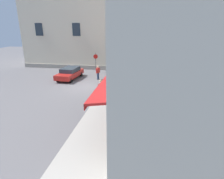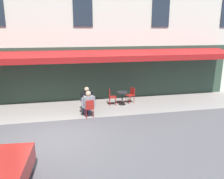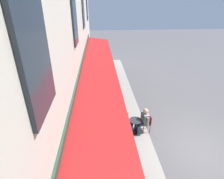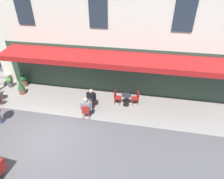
# 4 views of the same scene
# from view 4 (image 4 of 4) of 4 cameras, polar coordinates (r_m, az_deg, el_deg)

# --- Properties ---
(ground_plane) EXTENTS (70.00, 70.00, 0.00)m
(ground_plane) POSITION_cam_4_polar(r_m,az_deg,el_deg) (10.00, -20.31, -14.16)
(ground_plane) COLOR #565456
(sidewalk_cafe_terrace) EXTENTS (20.50, 3.20, 0.01)m
(sidewalk_cafe_terrace) POSITION_cam_4_polar(r_m,az_deg,el_deg) (11.46, 2.39, -5.11)
(sidewalk_cafe_terrace) COLOR gray
(sidewalk_cafe_terrace) RESTS_ON ground_plane
(cafe_table_near_entrance) EXTENTS (0.60, 0.60, 0.75)m
(cafe_table_near_entrance) POSITION_cam_4_polar(r_m,az_deg,el_deg) (10.80, -7.67, -4.78)
(cafe_table_near_entrance) COLOR black
(cafe_table_near_entrance) RESTS_ON ground_plane
(cafe_chair_red_kerbside) EXTENTS (0.46, 0.46, 0.91)m
(cafe_chair_red_kerbside) POSITION_cam_4_polar(r_m,az_deg,el_deg) (10.27, -8.22, -6.62)
(cafe_chair_red_kerbside) COLOR maroon
(cafe_chair_red_kerbside) RESTS_ON ground_plane
(cafe_chair_red_back_row) EXTENTS (0.47, 0.47, 0.91)m
(cafe_chair_red_back_row) POSITION_cam_4_polar(r_m,az_deg,el_deg) (11.21, -6.17, -2.78)
(cafe_chair_red_back_row) COLOR maroon
(cafe_chair_red_back_row) RESTS_ON ground_plane
(cafe_table_mid_terrace) EXTENTS (0.60, 0.60, 0.75)m
(cafe_table_mid_terrace) POSITION_cam_4_polar(r_m,az_deg,el_deg) (11.26, 4.55, -2.86)
(cafe_table_mid_terrace) COLOR black
(cafe_table_mid_terrace) RESTS_ON ground_plane
(cafe_chair_red_under_awning) EXTENTS (0.43, 0.43, 0.91)m
(cafe_chair_red_under_awning) POSITION_cam_4_polar(r_m,az_deg,el_deg) (11.34, 1.43, -2.15)
(cafe_chair_red_under_awning) COLOR maroon
(cafe_chair_red_under_awning) RESTS_ON ground_plane
(cafe_chair_red_corner_right) EXTENTS (0.51, 0.51, 0.91)m
(cafe_chair_red_corner_right) POSITION_cam_4_polar(r_m,az_deg,el_deg) (11.37, 7.68, -2.36)
(cafe_chair_red_corner_right) COLOR maroon
(cafe_chair_red_corner_right) RESTS_ON ground_plane
(seated_patron_in_black) EXTENTS (0.64, 0.58, 1.28)m
(seated_patron_in_black) POSITION_cam_4_polar(r_m,az_deg,el_deg) (10.98, -6.71, -2.75)
(seated_patron_in_black) COLOR navy
(seated_patron_in_black) RESTS_ON ground_plane
(seated_companion_in_grey) EXTENTS (0.67, 0.60, 1.32)m
(seated_companion_in_grey) POSITION_cam_4_polar(r_m,az_deg,el_deg) (10.34, -8.09, -5.20)
(seated_companion_in_grey) COLOR navy
(seated_companion_in_grey) RESTS_ON ground_plane
(potted_plant_mid_terrace) EXTENTS (0.40, 0.40, 0.74)m
(potted_plant_mid_terrace) POSITION_cam_4_polar(r_m,az_deg,el_deg) (15.21, -29.45, 2.09)
(potted_plant_mid_terrace) COLOR #4C4C51
(potted_plant_mid_terrace) RESTS_ON ground_plane
(potted_plant_by_steps) EXTENTS (0.44, 0.44, 1.14)m
(potted_plant_by_steps) POSITION_cam_4_polar(r_m,az_deg,el_deg) (13.80, -26.71, 0.83)
(potted_plant_by_steps) COLOR brown
(potted_plant_by_steps) RESTS_ON ground_plane
(potted_plant_entrance_left) EXTENTS (0.51, 0.51, 0.91)m
(potted_plant_entrance_left) POSITION_cam_4_polar(r_m,az_deg,el_deg) (14.79, -26.01, 2.76)
(potted_plant_entrance_left) COLOR brown
(potted_plant_entrance_left) RESTS_ON ground_plane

